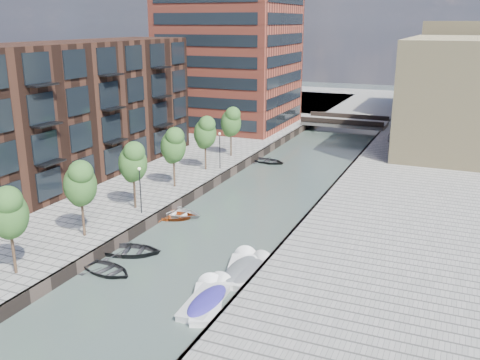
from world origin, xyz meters
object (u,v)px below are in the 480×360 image
Objects in this scene: tree_3 at (133,161)px; motorboat_4 at (251,271)px; motorboat_3 at (208,300)px; tree_4 at (173,145)px; motorboat_2 at (209,298)px; sloop_2 at (173,218)px; bridge at (345,122)px; tree_1 at (8,211)px; sloop_3 at (177,216)px; tree_2 at (80,182)px; tree_6 at (231,121)px; tree_5 at (205,132)px; car at (393,137)px; sloop_4 at (268,163)px; sloop_1 at (130,254)px; sloop_0 at (107,272)px; motorboat_1 at (242,269)px.

tree_3 reaches higher than motorboat_4.
motorboat_3 is at bearing -41.02° from tree_3.
tree_4 reaches higher than motorboat_2.
sloop_2 is at bearing 22.17° from tree_3.
bridge is 61.71m from tree_1.
sloop_3 is 0.87× the size of motorboat_3.
bridge reaches higher than motorboat_3.
tree_2 is 1.00× the size of tree_6.
tree_1 is at bearing -90.00° from tree_5.
sloop_2 is 1.26× the size of car.
motorboat_3 is (9.57, -12.28, 0.21)m from sloop_2.
tree_5 is 11.28m from sloop_4.
motorboat_3 is (12.67, 2.98, -5.10)m from tree_1.
motorboat_3 is at bearing -132.76° from sloop_1.
bridge is at bearing -25.85° from sloop_2.
sloop_0 is at bearing 166.60° from sloop_2.
tree_2 is at bearing 164.18° from motorboat_2.
motorboat_2 is (8.65, -3.85, 0.10)m from sloop_1.
car is at bearing 84.58° from motorboat_3.
sloop_3 is (3.10, -4.99, -5.31)m from tree_4.
motorboat_3 is (12.67, -4.02, -5.10)m from tree_2.
motorboat_2 is (12.54, -10.55, -5.20)m from tree_3.
sloop_1 is 9.02m from motorboat_1.
motorboat_1 is 0.76m from motorboat_4.
tree_6 is 1.36× the size of sloop_4.
tree_1 is at bearing -97.93° from bridge.
motorboat_4 is (9.42, 3.74, 0.20)m from sloop_0.
motorboat_2 is at bearing -156.27° from sloop_4.
bridge is 2.32× the size of motorboat_1.
tree_3 is at bearing 138.98° from motorboat_3.
bridge is 2.18× the size of tree_6.
car is (13.04, 47.46, 1.58)m from sloop_0.
tree_6 is at bearing 111.58° from motorboat_3.
motorboat_2 is at bearing -85.98° from bridge.
sloop_4 is (-0.07, 33.02, 0.00)m from sloop_0.
tree_4 reaches higher than sloop_1.
tree_1 is 16.45m from sloop_2.
sloop_2 is at bearing -61.61° from tree_4.
car is at bearing -4.41° from sloop_0.
tree_6 is 1.06× the size of motorboat_1.
sloop_2 is 15.57m from motorboat_3.
sloop_0 is (4.22, -30.98, -5.31)m from tree_6.
sloop_0 is 1.23× the size of car.
motorboat_3 is (8.78, -4.32, 0.21)m from sloop_1.
tree_4 is 15.20m from sloop_1.
motorboat_3 is at bearing -68.42° from tree_6.
tree_3 is 15.84m from motorboat_4.
motorboat_1 is 1.65× the size of car.
sloop_0 is at bearing -35.17° from tree_2.
tree_6 is (0.00, 28.00, 0.00)m from tree_2.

